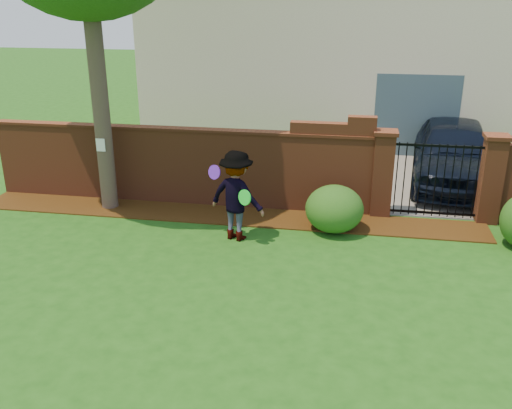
% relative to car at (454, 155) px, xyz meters
% --- Properties ---
extents(ground, '(80.00, 80.00, 0.01)m').
position_rel_car_xyz_m(ground, '(-4.20, -6.27, -0.82)').
color(ground, '#1C4D13').
rests_on(ground, ground).
extents(mulch_bed, '(11.10, 1.08, 0.03)m').
position_rel_car_xyz_m(mulch_bed, '(-5.15, -2.93, -0.80)').
color(mulch_bed, '#321C09').
rests_on(mulch_bed, ground).
extents(brick_wall, '(8.70, 0.31, 2.16)m').
position_rel_car_xyz_m(brick_wall, '(-6.21, -2.27, 0.11)').
color(brick_wall, brown).
rests_on(brick_wall, ground).
extents(pillar_left, '(0.50, 0.50, 1.88)m').
position_rel_car_xyz_m(pillar_left, '(-1.80, -2.27, 0.14)').
color(pillar_left, brown).
rests_on(pillar_left, ground).
extents(pillar_right, '(0.50, 0.50, 1.88)m').
position_rel_car_xyz_m(pillar_right, '(0.40, -2.27, 0.14)').
color(pillar_right, brown).
rests_on(pillar_right, ground).
extents(iron_gate, '(1.78, 0.03, 1.60)m').
position_rel_car_xyz_m(iron_gate, '(-0.70, -2.27, 0.04)').
color(iron_gate, black).
rests_on(iron_gate, ground).
extents(driveway, '(3.20, 8.00, 0.01)m').
position_rel_car_xyz_m(driveway, '(-0.70, 1.73, -0.81)').
color(driveway, slate).
rests_on(driveway, ground).
extents(house, '(12.40, 6.40, 6.30)m').
position_rel_car_xyz_m(house, '(-3.20, 5.73, 2.35)').
color(house, beige).
rests_on(house, ground).
extents(car, '(2.39, 4.94, 1.63)m').
position_rel_car_xyz_m(car, '(0.00, 0.00, 0.00)').
color(car, black).
rests_on(car, ground).
extents(paper_notice, '(0.20, 0.01, 0.28)m').
position_rel_car_xyz_m(paper_notice, '(-7.80, -3.06, 0.69)').
color(paper_notice, white).
rests_on(paper_notice, tree).
extents(shrub_left, '(1.17, 1.17, 0.96)m').
position_rel_car_xyz_m(shrub_left, '(-2.75, -3.35, -0.33)').
color(shrub_left, '#184D17').
rests_on(shrub_left, ground).
extents(man, '(1.31, 1.01, 1.78)m').
position_rel_car_xyz_m(man, '(-4.63, -4.08, 0.08)').
color(man, gray).
rests_on(man, ground).
extents(frisbee_purple, '(0.29, 0.20, 0.28)m').
position_rel_car_xyz_m(frisbee_purple, '(-5.06, -3.97, 0.51)').
color(frisbee_purple, '#6221D0').
rests_on(frisbee_purple, man).
extents(frisbee_green, '(0.29, 0.22, 0.30)m').
position_rel_car_xyz_m(frisbee_green, '(-4.40, -4.35, 0.17)').
color(frisbee_green, '#1CD530').
rests_on(frisbee_green, man).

